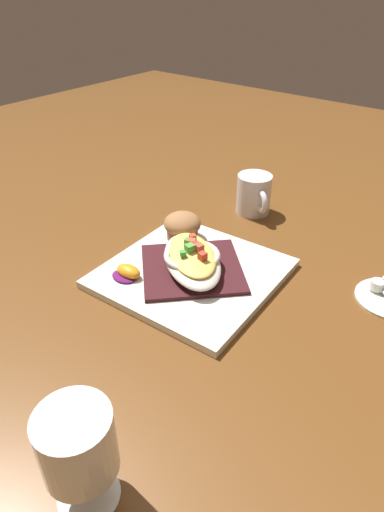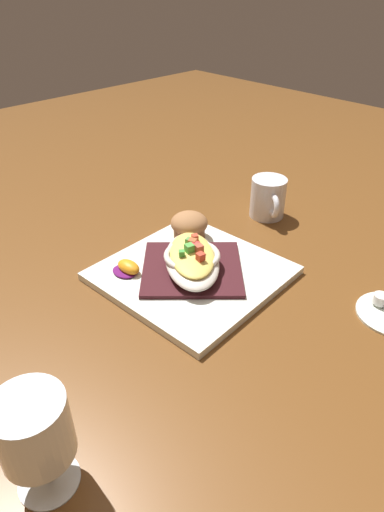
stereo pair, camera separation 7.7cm
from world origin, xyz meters
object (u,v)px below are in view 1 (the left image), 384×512
Objects in this scene: stemmed_glass at (78,448)px; creamer_cup_1 at (377,285)px; muffin at (182,226)px; coffee_mug at (254,196)px; orange_garnish at (127,273)px; square_plate at (192,273)px; gratin_dish at (192,258)px.

stemmed_glass is 0.55m from creamer_cup_1.
coffee_mug is at bearing 170.04° from muffin.
orange_garnish is 0.54× the size of coffee_mug.
muffin is 0.56× the size of stemmed_glass.
coffee_mug is (-0.36, 0.03, 0.02)m from orange_garnish.
muffin reaches higher than square_plate.
orange_garnish is 0.37m from coffee_mug.
coffee_mug is 0.75× the size of stemmed_glass.
orange_garnish is 0.38m from stemmed_glass.
gratin_dish is 0.32m from creamer_cup_1.
square_plate is at bearing 138.81° from orange_garnish.
gratin_dish is 0.11m from muffin.
square_plate is 0.03m from gratin_dish.
muffin is 0.16m from orange_garnish.
creamer_cup_1 is at bearing 69.77° from coffee_mug.
muffin is 0.37m from creamer_cup_1.
gratin_dish reaches higher than creamer_cup_1.
creamer_cup_1 is at bearing 120.30° from square_plate.
stemmed_glass is at bearing -11.95° from creamer_cup_1.
square_plate is 0.12m from muffin.
orange_garnish is at bearing -4.28° from coffee_mug.
orange_garnish is at bearing 3.11° from muffin.
coffee_mug reaches higher than creamer_cup_1.
orange_garnish is at bearing -41.19° from square_plate.
gratin_dish is 8.28× the size of creamer_cup_1.
muffin is at bearing -9.96° from coffee_mug.
square_plate is 0.12m from orange_garnish.
muffin is 1.38× the size of orange_garnish.
coffee_mug reaches higher than orange_garnish.
muffin is 0.51m from stemmed_glass.
square_plate is at bearing 9.71° from coffee_mug.
square_plate is 0.29m from coffee_mug.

